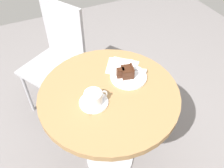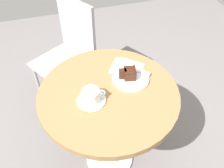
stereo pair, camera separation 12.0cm
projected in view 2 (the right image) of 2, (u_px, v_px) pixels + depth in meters
name	position (u px, v px, depth m)	size (l,w,h in m)	color
ground_plane	(110.00, 158.00, 1.71)	(4.40, 4.40, 0.01)	slate
cafe_table	(109.00, 106.00, 1.30)	(0.73, 0.73, 0.69)	olive
saucer	(91.00, 100.00, 1.17)	(0.14, 0.14, 0.01)	white
coffee_cup	(91.00, 95.00, 1.14)	(0.12, 0.09, 0.07)	white
teaspoon	(91.00, 107.00, 1.13)	(0.11, 0.04, 0.00)	#B7B7BC
cake_plate	(131.00, 78.00, 1.28)	(0.20, 0.20, 0.01)	white
cake_slice	(129.00, 73.00, 1.26)	(0.10, 0.08, 0.06)	#422619
fork	(140.00, 72.00, 1.30)	(0.14, 0.10, 0.00)	#B7B7BC
napkin	(126.00, 68.00, 1.34)	(0.22, 0.22, 0.00)	silver
cafe_chair	(70.00, 49.00, 1.77)	(0.52, 0.52, 0.87)	#9E9EA3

